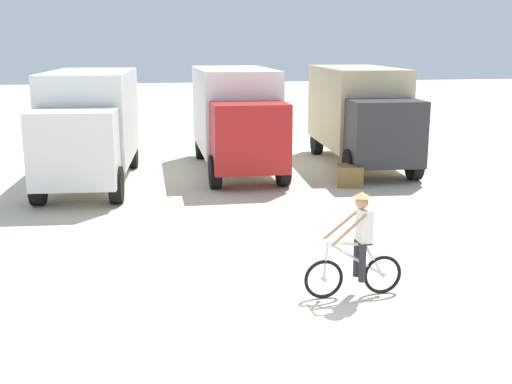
{
  "coord_description": "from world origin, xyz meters",
  "views": [
    {
      "loc": [
        -1.99,
        -8.63,
        4.22
      ],
      "look_at": [
        0.54,
        4.41,
        1.1
      ],
      "focal_mm": 44.99,
      "sensor_mm": 36.0,
      "label": 1
    }
  ],
  "objects_px": {
    "box_truck_avon_van": "(236,114)",
    "cyclist_orange_shirt": "(358,248)",
    "box_truck_tan_camper": "(360,111)",
    "supply_crate": "(350,176)",
    "box_truck_white_box": "(90,122)"
  },
  "relations": [
    {
      "from": "box_truck_avon_van",
      "to": "cyclist_orange_shirt",
      "type": "bearing_deg",
      "value": -88.9
    },
    {
      "from": "box_truck_tan_camper",
      "to": "cyclist_orange_shirt",
      "type": "height_order",
      "value": "box_truck_tan_camper"
    },
    {
      "from": "cyclist_orange_shirt",
      "to": "supply_crate",
      "type": "relative_size",
      "value": 2.36
    },
    {
      "from": "box_truck_white_box",
      "to": "box_truck_avon_van",
      "type": "xyz_separation_m",
      "value": [
        4.66,
        1.16,
        0.0
      ]
    },
    {
      "from": "box_truck_avon_van",
      "to": "supply_crate",
      "type": "height_order",
      "value": "box_truck_avon_van"
    },
    {
      "from": "box_truck_avon_van",
      "to": "supply_crate",
      "type": "distance_m",
      "value": 4.57
    },
    {
      "from": "box_truck_white_box",
      "to": "box_truck_avon_van",
      "type": "bearing_deg",
      "value": 13.94
    },
    {
      "from": "box_truck_tan_camper",
      "to": "cyclist_orange_shirt",
      "type": "distance_m",
      "value": 12.2
    },
    {
      "from": "box_truck_white_box",
      "to": "box_truck_tan_camper",
      "type": "relative_size",
      "value": 1.0
    },
    {
      "from": "box_truck_white_box",
      "to": "cyclist_orange_shirt",
      "type": "relative_size",
      "value": 3.81
    },
    {
      "from": "cyclist_orange_shirt",
      "to": "supply_crate",
      "type": "xyz_separation_m",
      "value": [
        2.72,
        8.18,
        -0.53
      ]
    },
    {
      "from": "box_truck_avon_van",
      "to": "box_truck_tan_camper",
      "type": "distance_m",
      "value": 4.38
    },
    {
      "from": "box_truck_white_box",
      "to": "supply_crate",
      "type": "distance_m",
      "value": 8.01
    },
    {
      "from": "box_truck_tan_camper",
      "to": "supply_crate",
      "type": "bearing_deg",
      "value": -113.86
    },
    {
      "from": "box_truck_white_box",
      "to": "box_truck_avon_van",
      "type": "height_order",
      "value": "same"
    }
  ]
}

